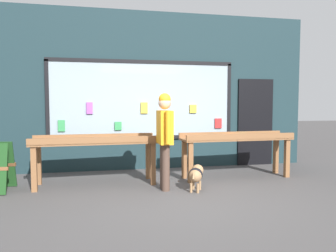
% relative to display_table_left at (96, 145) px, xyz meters
% --- Properties ---
extents(ground_plane, '(40.00, 40.00, 0.00)m').
position_rel_display_table_left_xyz_m(ground_plane, '(1.39, -1.05, -0.73)').
color(ground_plane, '#474444').
extents(shopfront_facade, '(7.22, 0.29, 3.59)m').
position_rel_display_table_left_xyz_m(shopfront_facade, '(1.41, 1.35, 1.04)').
color(shopfront_facade, '#192D33').
rests_on(shopfront_facade, ground_plane).
extents(display_table_left, '(2.29, 0.75, 0.92)m').
position_rel_display_table_left_xyz_m(display_table_left, '(0.00, 0.00, 0.00)').
color(display_table_left, brown).
rests_on(display_table_left, ground_plane).
extents(display_table_right, '(2.29, 0.64, 0.92)m').
position_rel_display_table_left_xyz_m(display_table_right, '(2.78, -0.00, -0.01)').
color(display_table_right, brown).
rests_on(display_table_right, ground_plane).
extents(person_browsing, '(0.22, 0.67, 1.69)m').
position_rel_display_table_left_xyz_m(person_browsing, '(1.18, -0.61, 0.25)').
color(person_browsing, '#4C382D').
rests_on(person_browsing, ground_plane).
extents(small_dog, '(0.38, 0.54, 0.42)m').
position_rel_display_table_left_xyz_m(small_dog, '(1.70, -0.78, -0.45)').
color(small_dog, '#99724C').
rests_on(small_dog, ground_plane).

